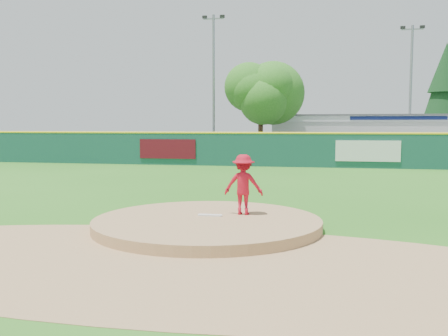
% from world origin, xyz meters
% --- Properties ---
extents(ground, '(120.00, 120.00, 0.00)m').
position_xyz_m(ground, '(0.00, 0.00, 0.00)').
color(ground, '#286B19').
rests_on(ground, ground).
extents(pitchers_mound, '(5.50, 5.50, 0.50)m').
position_xyz_m(pitchers_mound, '(0.00, 0.00, 0.00)').
color(pitchers_mound, '#9E774C').
rests_on(pitchers_mound, ground).
extents(pitching_rubber, '(0.60, 0.15, 0.04)m').
position_xyz_m(pitching_rubber, '(0.00, 0.30, 0.27)').
color(pitching_rubber, white).
rests_on(pitching_rubber, pitchers_mound).
extents(infield_dirt_arc, '(15.40, 15.40, 0.01)m').
position_xyz_m(infield_dirt_arc, '(0.00, -3.00, 0.01)').
color(infield_dirt_arc, '#9E774C').
rests_on(infield_dirt_arc, ground).
extents(parking_lot, '(44.00, 16.00, 0.02)m').
position_xyz_m(parking_lot, '(0.00, 27.00, 0.01)').
color(parking_lot, '#38383A').
rests_on(parking_lot, ground).
extents(pitcher, '(0.98, 0.57, 1.51)m').
position_xyz_m(pitcher, '(0.76, 0.72, 1.01)').
color(pitcher, '#B00F21').
rests_on(pitcher, pitchers_mound).
extents(van, '(4.80, 3.28, 1.22)m').
position_xyz_m(van, '(6.78, 23.83, 0.63)').
color(van, white).
rests_on(van, parking_lot).
extents(pool_building_grp, '(15.20, 8.20, 3.31)m').
position_xyz_m(pool_building_grp, '(6.00, 31.99, 1.66)').
color(pool_building_grp, silver).
rests_on(pool_building_grp, ground).
extents(fence_banners, '(15.57, 0.04, 1.20)m').
position_xyz_m(fence_banners, '(-0.89, 17.92, 1.00)').
color(fence_banners, '#5D0D18').
rests_on(fence_banners, ground).
extents(playground_slide, '(0.92, 2.59, 1.43)m').
position_xyz_m(playground_slide, '(-16.39, 23.28, 0.72)').
color(playground_slide, blue).
rests_on(playground_slide, ground).
extents(outfield_fence, '(40.00, 0.14, 2.07)m').
position_xyz_m(outfield_fence, '(0.00, 18.00, 1.09)').
color(outfield_fence, '#15473D').
rests_on(outfield_fence, ground).
extents(deciduous_tree, '(5.60, 5.60, 7.36)m').
position_xyz_m(deciduous_tree, '(-2.00, 25.00, 4.55)').
color(deciduous_tree, '#382314').
rests_on(deciduous_tree, ground).
extents(conifer_tree, '(4.40, 4.40, 9.50)m').
position_xyz_m(conifer_tree, '(13.00, 36.00, 5.54)').
color(conifer_tree, '#382314').
rests_on(conifer_tree, ground).
extents(light_pole_left, '(1.75, 0.25, 11.00)m').
position_xyz_m(light_pole_left, '(-6.00, 27.00, 6.05)').
color(light_pole_left, gray).
rests_on(light_pole_left, ground).
extents(light_pole_right, '(1.75, 0.25, 10.00)m').
position_xyz_m(light_pole_right, '(9.00, 29.00, 5.54)').
color(light_pole_right, gray).
rests_on(light_pole_right, ground).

